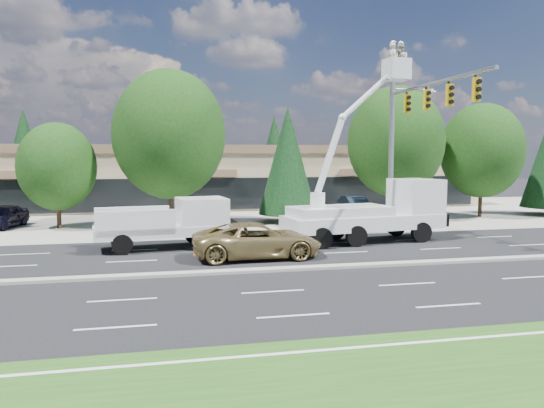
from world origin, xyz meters
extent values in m
plane|color=black|center=(0.00, 0.00, 0.00)|extent=(140.00, 140.00, 0.00)
cube|color=gray|center=(0.00, 20.00, 0.01)|extent=(140.00, 22.00, 0.01)
cube|color=gray|center=(0.00, 0.00, 0.06)|extent=(120.00, 0.55, 0.12)
cube|color=tan|center=(0.00, 30.00, 2.50)|extent=(50.00, 15.00, 5.00)
cube|color=brown|center=(0.00, 30.00, 5.15)|extent=(50.40, 15.40, 0.70)
cube|color=black|center=(0.00, 22.45, 1.50)|extent=(48.00, 0.12, 2.60)
cylinder|color=#332114|center=(-10.00, 15.00, 1.09)|extent=(0.28, 0.28, 2.18)
ellipsoid|color=#14330E|center=(-10.00, 15.00, 3.94)|extent=(4.85, 4.85, 5.58)
cylinder|color=#332114|center=(-3.00, 15.00, 1.66)|extent=(0.28, 0.28, 3.33)
ellipsoid|color=#14330E|center=(-3.00, 15.00, 6.01)|extent=(7.40, 7.40, 8.50)
cylinder|color=#332114|center=(5.00, 15.00, 0.40)|extent=(0.26, 0.26, 0.80)
cone|color=black|center=(5.00, 15.00, 4.29)|extent=(4.05, 4.05, 7.40)
cylinder|color=#332114|center=(13.00, 15.00, 1.56)|extent=(0.28, 0.28, 3.12)
ellipsoid|color=#14330E|center=(13.00, 15.00, 5.63)|extent=(6.93, 6.93, 7.97)
cylinder|color=#332114|center=(20.00, 15.00, 1.38)|extent=(0.28, 0.28, 2.77)
ellipsoid|color=#14330E|center=(20.00, 15.00, 5.00)|extent=(6.15, 6.15, 7.08)
cylinder|color=#332114|center=(-18.00, 42.00, 0.40)|extent=(0.26, 0.26, 0.80)
cone|color=black|center=(-18.00, 42.00, 5.22)|extent=(4.94, 4.94, 9.02)
cylinder|color=#332114|center=(-4.00, 42.00, 0.40)|extent=(0.26, 0.26, 0.80)
cone|color=black|center=(-4.00, 42.00, 5.31)|extent=(5.02, 5.02, 9.17)
cylinder|color=#332114|center=(10.00, 42.00, 0.40)|extent=(0.26, 0.26, 0.80)
cone|color=black|center=(10.00, 42.00, 5.03)|extent=(4.75, 4.75, 8.68)
cylinder|color=#332114|center=(22.00, 42.00, 0.40)|extent=(0.26, 0.26, 0.80)
cone|color=black|center=(22.00, 42.00, 6.06)|extent=(5.73, 5.73, 10.46)
cylinder|color=gray|center=(10.00, 9.20, 4.50)|extent=(0.32, 0.32, 9.00)
cylinder|color=gray|center=(10.00, 4.20, 8.30)|extent=(0.20, 10.00, 0.20)
cylinder|color=gray|center=(11.30, 9.20, 8.60)|extent=(2.60, 0.12, 0.12)
cube|color=gold|center=(10.00, 7.20, 7.55)|extent=(0.32, 0.22, 1.05)
cube|color=gold|center=(10.00, 5.00, 7.55)|extent=(0.32, 0.22, 1.05)
cube|color=gold|center=(10.00, 2.80, 7.55)|extent=(0.32, 0.22, 1.05)
cube|color=gold|center=(10.00, 0.60, 7.55)|extent=(0.32, 0.22, 1.05)
cube|color=white|center=(-3.68, 6.20, 0.92)|extent=(6.75, 3.16, 0.49)
cube|color=white|center=(-1.63, 6.45, 1.68)|extent=(2.65, 2.61, 1.63)
cube|color=black|center=(-0.93, 6.54, 1.90)|extent=(0.34, 2.06, 1.09)
cube|color=white|center=(-5.10, 7.06, 1.47)|extent=(3.70, 0.77, 1.19)
cube|color=white|center=(-4.85, 5.02, 1.47)|extent=(3.70, 0.77, 1.19)
cube|color=white|center=(7.00, 6.00, 1.10)|extent=(9.05, 3.84, 0.77)
cube|color=white|center=(10.25, 6.46, 2.25)|extent=(2.53, 2.86, 2.19)
cube|color=black|center=(11.07, 6.58, 2.41)|extent=(0.40, 2.18, 1.31)
cube|color=white|center=(5.59, 5.80, 1.70)|extent=(5.56, 3.24, 0.55)
cylinder|color=white|center=(4.29, 5.61, 2.30)|extent=(0.77, 0.77, 0.88)
cube|color=white|center=(8.85, 6.26, 9.25)|extent=(1.33, 1.15, 1.18)
imported|color=beige|center=(8.61, 6.23, 9.69)|extent=(0.54, 0.75, 1.89)
imported|color=beige|center=(9.09, 6.30, 9.69)|extent=(0.84, 1.01, 1.89)
ellipsoid|color=white|center=(8.61, 6.23, 10.66)|extent=(0.28, 0.28, 0.20)
ellipsoid|color=white|center=(9.09, 6.30, 10.66)|extent=(0.28, 0.28, 0.20)
cube|color=#E75F07|center=(-2.03, 4.05, 0.01)|extent=(0.40, 0.40, 0.03)
cone|color=#E75F07|center=(-2.03, 4.05, 0.35)|extent=(0.36, 0.36, 0.70)
cylinder|color=white|center=(-2.03, 4.05, 0.42)|extent=(0.29, 0.29, 0.10)
cube|color=#E75F07|center=(1.84, 3.88, 0.01)|extent=(0.40, 0.40, 0.03)
cone|color=#E75F07|center=(1.84, 3.88, 0.35)|extent=(0.36, 0.36, 0.70)
cylinder|color=white|center=(1.84, 3.88, 0.42)|extent=(0.29, 0.29, 0.10)
imported|color=olive|center=(0.58, 2.80, 0.81)|extent=(5.91, 2.81, 1.63)
imported|color=black|center=(-13.57, 16.00, 0.76)|extent=(2.68, 4.72, 1.52)
imported|color=black|center=(11.15, 18.00, 0.75)|extent=(1.70, 4.58, 1.50)
camera|label=1|loc=(-3.80, -20.62, 4.70)|focal=35.00mm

